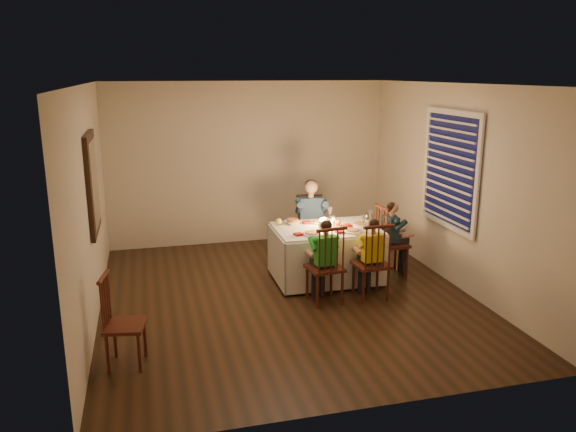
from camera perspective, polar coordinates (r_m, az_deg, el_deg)
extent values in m
plane|color=black|center=(7.11, -0.11, -8.20)|extent=(5.00, 5.00, 0.00)
cube|color=beige|center=(6.54, -19.57, 0.93)|extent=(0.02, 5.00, 2.60)
cube|color=beige|center=(7.58, 16.63, 2.92)|extent=(0.02, 5.00, 2.60)
cube|color=beige|center=(9.12, -4.02, 5.35)|extent=(4.50, 0.02, 2.60)
plane|color=white|center=(6.56, -0.12, 13.26)|extent=(5.00, 5.00, 0.00)
cube|color=silver|center=(7.48, 3.92, -1.34)|extent=(1.36, 0.97, 0.04)
cube|color=silver|center=(8.03, 2.80, -2.77)|extent=(1.39, 0.03, 0.66)
cube|color=silver|center=(7.14, 5.09, -5.03)|extent=(1.39, 0.03, 0.66)
cube|color=silver|center=(7.81, 8.68, -3.41)|extent=(0.03, 1.01, 0.66)
cube|color=silver|center=(7.41, -1.20, -4.25)|extent=(0.03, 1.01, 0.66)
cylinder|color=white|center=(7.72, 3.19, -0.60)|extent=(0.26, 0.26, 0.02)
cylinder|color=white|center=(7.16, 2.45, -1.80)|extent=(0.26, 0.26, 0.02)
cylinder|color=white|center=(7.31, 6.58, -1.53)|extent=(0.26, 0.26, 0.02)
cylinder|color=white|center=(7.62, 7.33, -0.89)|extent=(0.26, 0.26, 0.02)
cylinder|color=white|center=(7.44, 3.28, -0.87)|extent=(0.06, 0.06, 0.10)
cylinder|color=white|center=(7.49, 4.60, -0.78)|extent=(0.06, 0.06, 0.10)
sphere|color=#FFE943|center=(7.58, -0.97, -0.59)|extent=(0.09, 0.09, 0.09)
sphere|color=orange|center=(7.56, 5.09, -0.72)|extent=(0.08, 0.08, 0.08)
imported|color=white|center=(7.63, 0.46, -0.63)|extent=(0.25, 0.25, 0.05)
cube|color=black|center=(6.79, -19.26, 3.15)|extent=(0.05, 0.95, 1.15)
cube|color=white|center=(6.79, -19.03, 3.17)|extent=(0.01, 0.78, 0.98)
cube|color=#0D0F36|center=(7.62, 16.22, 4.54)|extent=(0.01, 1.20, 1.40)
cube|color=white|center=(7.61, 16.12, 4.53)|extent=(0.03, 1.34, 1.54)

